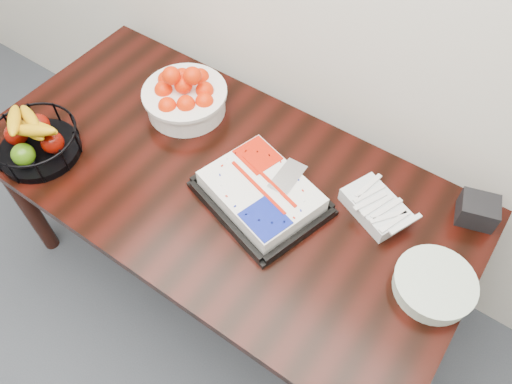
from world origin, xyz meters
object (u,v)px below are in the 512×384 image
Objects in this scene: cake_tray at (261,193)px; plate_stack at (434,285)px; fruit_basket at (35,140)px; table at (221,192)px; napkin_box at (478,210)px; tangerine_bowl at (185,93)px.

plate_stack is at bearing 2.01° from cake_tray.
plate_stack is (0.61, 0.02, -0.01)m from cake_tray.
cake_tray is 1.58× the size of fruit_basket.
cake_tray reaches higher than table.
fruit_basket is at bearing -167.49° from plate_stack.
napkin_box is at bearing 29.06° from cake_tray.
tangerine_bowl is 1.04× the size of fruit_basket.
plate_stack is (1.10, -0.17, -0.06)m from tangerine_bowl.
fruit_basket is (-0.61, -0.29, 0.15)m from table.
table is at bearing -178.23° from plate_stack.
tangerine_bowl is (-0.31, 0.19, 0.18)m from table.
fruit_basket is at bearing -154.89° from table.
napkin_box is at bearing 24.28° from fruit_basket.
fruit_basket reaches higher than plate_stack.
plate_stack reaches higher than table.
fruit_basket reaches higher than table.
plate_stack is 2.04× the size of napkin_box.
plate_stack is at bearing -8.74° from tangerine_bowl.
napkin_box is (0.80, 0.35, 0.13)m from table.
tangerine_bowl reaches higher than cake_tray.
cake_tray is at bearing -177.99° from plate_stack.
tangerine_bowl is 0.57m from fruit_basket.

